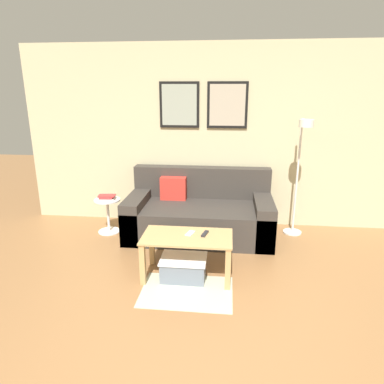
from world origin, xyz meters
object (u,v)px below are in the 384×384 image
at_px(couch, 199,214).
at_px(book_stack, 107,197).
at_px(cell_phone, 190,233).
at_px(side_table, 108,212).
at_px(coffee_table, 187,244).
at_px(remote_control, 205,234).
at_px(storage_bin, 184,268).
at_px(floor_lamp, 301,164).

distance_m(couch, book_stack, 1.29).
bearing_deg(cell_phone, couch, 106.65).
xyz_separation_m(side_table, book_stack, (-0.01, 0.01, 0.22)).
bearing_deg(side_table, couch, 3.12).
xyz_separation_m(coffee_table, remote_control, (0.18, 0.05, 0.11)).
xyz_separation_m(storage_bin, floor_lamp, (1.36, 1.22, 0.89)).
xyz_separation_m(coffee_table, cell_phone, (0.02, 0.07, 0.10)).
bearing_deg(storage_bin, side_table, 137.54).
distance_m(side_table, cell_phone, 1.62).
distance_m(storage_bin, remote_control, 0.43).
distance_m(side_table, book_stack, 0.22).
bearing_deg(book_stack, cell_phone, -38.26).
distance_m(couch, coffee_table, 1.13).
relative_size(coffee_table, book_stack, 3.82).
xyz_separation_m(couch, remote_control, (0.15, -1.07, 0.18)).
bearing_deg(storage_bin, book_stack, 137.40).
height_order(floor_lamp, remote_control, floor_lamp).
relative_size(side_table, remote_control, 3.21).
relative_size(couch, side_table, 4.01).
bearing_deg(floor_lamp, cell_phone, -139.73).
bearing_deg(coffee_table, couch, 88.55).
xyz_separation_m(floor_lamp, book_stack, (-2.57, -0.10, -0.50)).
height_order(coffee_table, floor_lamp, floor_lamp).
height_order(coffee_table, remote_control, remote_control).
distance_m(floor_lamp, book_stack, 2.62).
height_order(storage_bin, book_stack, book_stack).
height_order(storage_bin, cell_phone, cell_phone).
relative_size(coffee_table, cell_phone, 6.71).
xyz_separation_m(coffee_table, side_table, (-1.24, 1.06, -0.08)).
relative_size(storage_bin, floor_lamp, 0.30).
bearing_deg(cell_phone, floor_lamp, 57.18).
relative_size(floor_lamp, side_table, 3.29).
distance_m(couch, side_table, 1.27).
bearing_deg(cell_phone, remote_control, 12.65).
xyz_separation_m(floor_lamp, remote_control, (-1.14, -1.11, -0.54)).
distance_m(floor_lamp, remote_control, 1.69).
height_order(couch, cell_phone, couch).
distance_m(floor_lamp, cell_phone, 1.79).
relative_size(couch, remote_control, 12.89).
distance_m(book_stack, remote_control, 1.75).
height_order(couch, coffee_table, couch).
height_order(coffee_table, storage_bin, coffee_table).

